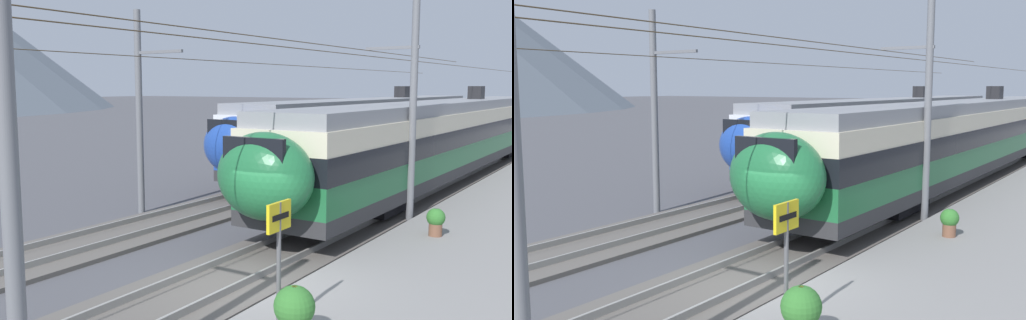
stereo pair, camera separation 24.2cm
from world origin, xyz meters
TOP-DOWN VIEW (x-y plane):
  - ground_plane at (0.00, 0.00)m, footprint 400.00×400.00m
  - track_near at (0.00, 0.88)m, footprint 120.00×3.00m
  - track_far at (0.00, 5.99)m, footprint 120.00×3.00m
  - train_near_platform at (17.76, 0.88)m, footprint 33.27×2.96m
  - train_far_track at (21.00, 5.99)m, footprint 28.21×3.02m
  - catenary_mast_mid at (8.40, -0.54)m, footprint 49.97×1.83m
  - catenary_mast_far_side at (4.51, 7.71)m, footprint 49.97×2.19m
  - platform_sign at (-1.98, -1.94)m, footprint 0.70×0.08m
  - potted_plant_platform_edge at (-2.23, -2.40)m, footprint 0.70×0.70m
  - potted_plant_by_shelter at (5.94, -2.26)m, footprint 0.52×0.52m

SIDE VIEW (x-z plane):
  - ground_plane at x=0.00m, z-range 0.00..0.00m
  - track_near at x=0.00m, z-range -0.07..0.21m
  - track_far at x=0.00m, z-range -0.07..0.21m
  - potted_plant_by_shelter at x=5.94m, z-range 0.39..1.18m
  - potted_plant_platform_edge at x=-2.23m, z-range 0.39..1.34m
  - platform_sign at x=-1.98m, z-range 0.85..3.10m
  - train_far_track at x=21.00m, z-range 0.09..4.36m
  - train_near_platform at x=17.76m, z-range 0.10..4.37m
  - catenary_mast_far_side at x=4.51m, z-range 0.21..7.38m
  - catenary_mast_mid at x=8.40m, z-range 0.13..8.42m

